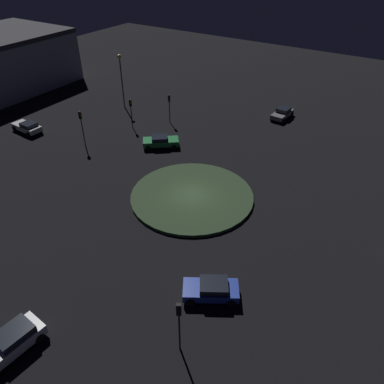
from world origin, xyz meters
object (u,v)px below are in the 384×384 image
object	(u,v)px
car_blue	(211,289)
traffic_light_south	(81,122)
car_green	(161,141)
car_grey	(282,113)
streetlamp_southwest	(121,71)
traffic_light_southwest	(169,103)
traffic_light_southwest_near	(131,108)
traffic_light_northeast	(179,318)
car_silver	(27,127)
car_white	(9,343)

from	to	relation	value
car_blue	traffic_light_south	size ratio (longest dim) A/B	0.96
car_blue	car_green	bearing A→B (deg)	-75.63
car_grey	streetlamp_southwest	xyz separation A→B (m)	(8.88, -21.03, 4.62)
car_blue	traffic_light_south	distance (m)	26.98
traffic_light_southwest	traffic_light_southwest_near	world-z (taller)	traffic_light_southwest_near
car_grey	traffic_light_southwest_near	xyz separation A→B (m)	(13.68, -15.41, 2.06)
streetlamp_southwest	traffic_light_northeast	bearing A→B (deg)	46.12
car_green	car_grey	xyz separation A→B (m)	(-15.89, 9.13, 0.01)
car_blue	traffic_light_southwest_near	xyz separation A→B (m)	(-18.45, -22.90, 2.04)
car_blue	traffic_light_southwest_near	distance (m)	29.48
car_silver	traffic_light_northeast	bearing A→B (deg)	158.71
traffic_light_southwest	streetlamp_southwest	size ratio (longest dim) A/B	0.51
traffic_light_southwest	traffic_light_southwest_near	xyz separation A→B (m)	(3.96, -3.22, 0.02)
traffic_light_southwest_near	streetlamp_southwest	distance (m)	7.82
traffic_light_northeast	traffic_light_southwest_near	size ratio (longest dim) A/B	1.10
car_silver	car_white	xyz separation A→B (m)	(20.51, 25.10, 0.04)
car_green	car_white	distance (m)	27.93
car_silver	car_grey	bearing A→B (deg)	-137.46
traffic_light_northeast	traffic_light_south	xyz separation A→B (m)	(-15.95, -24.76, 0.13)
car_silver	traffic_light_southwest	distance (m)	18.55
car_silver	car_white	size ratio (longest dim) A/B	0.93
car_green	car_grey	size ratio (longest dim) A/B	1.10
traffic_light_northeast	traffic_light_south	bearing A→B (deg)	27.02
car_blue	traffic_light_southwest	xyz separation A→B (m)	(-22.41, -19.69, 2.02)
car_blue	car_white	xyz separation A→B (m)	(10.43, -8.31, 0.05)
car_green	traffic_light_southwest_near	size ratio (longest dim) A/B	1.13
traffic_light_southwest_near	car_silver	bearing A→B (deg)	-110.85
traffic_light_south	car_white	bearing A→B (deg)	-47.17
car_grey	traffic_light_south	world-z (taller)	traffic_light_south
car_white	traffic_light_southwest_near	world-z (taller)	traffic_light_southwest_near
car_white	traffic_light_south	size ratio (longest dim) A/B	1.00
traffic_light_northeast	traffic_light_southwest	bearing A→B (deg)	6.49
traffic_light_southwest_near	car_blue	bearing A→B (deg)	-8.21
car_white	streetlamp_southwest	distance (m)	39.53
traffic_light_southwest_near	car_green	bearing A→B (deg)	11.26
streetlamp_southwest	traffic_light_southwest_near	bearing A→B (deg)	49.52
car_blue	streetlamp_southwest	xyz separation A→B (m)	(-23.24, -28.52, 4.60)
traffic_light_southwest	traffic_light_south	xyz separation A→B (m)	(11.04, -4.66, 0.40)
car_grey	car_white	xyz separation A→B (m)	(42.55, -0.81, 0.07)
car_green	traffic_light_southwest	bearing A→B (deg)	77.98
car_green	streetlamp_southwest	xyz separation A→B (m)	(-7.01, -11.90, 4.63)
traffic_light_southwest	car_green	bearing A→B (deg)	-16.25
traffic_light_southwest_near	traffic_light_northeast	bearing A→B (deg)	-14.01
car_grey	streetlamp_southwest	size ratio (longest dim) A/B	0.53
car_white	traffic_light_southwest_near	distance (m)	32.41
car_white	traffic_light_south	bearing A→B (deg)	-138.76
traffic_light_south	streetlamp_southwest	size ratio (longest dim) A/B	0.59
car_white	car_grey	bearing A→B (deg)	-176.21
car_green	traffic_light_southwest	size ratio (longest dim) A/B	1.14
car_blue	car_grey	bearing A→B (deg)	-108.17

